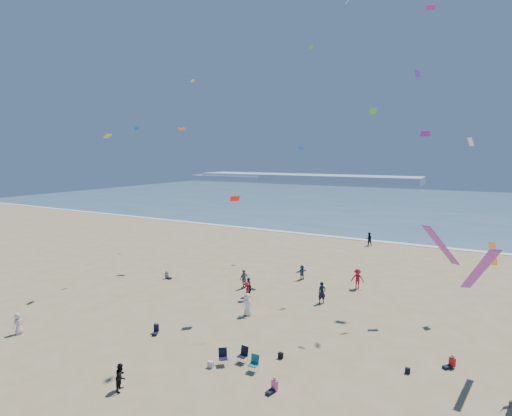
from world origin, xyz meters
The scene contains 12 objects.
ground centered at (0.00, 0.00, 0.00)m, with size 220.00×220.00×0.00m, color tan.
ocean centered at (0.00, 95.00, 0.03)m, with size 220.00×100.00×0.06m, color #476B84.
surf_line centered at (0.00, 45.00, 0.04)m, with size 220.00×1.20×0.08m, color white.
headland_far centered at (-60.00, 170.00, 1.60)m, with size 110.00×20.00×3.20m, color #7A8EA8.
headland_near centered at (-100.00, 165.00, 1.00)m, with size 40.00×14.00×2.00m, color #7A8EA8.
standing_flyers centered at (4.13, 14.52, 0.87)m, with size 35.06×52.45×1.95m.
seated_group centered at (1.07, 6.37, 0.42)m, with size 28.02×21.22×0.84m.
chair_cluster centered at (2.65, 4.72, 0.50)m, with size 2.72×1.55×1.00m.
white_tote centered at (1.17, 3.79, 0.20)m, with size 0.35×0.20×0.40m, color silver.
black_backpack centered at (4.43, 6.83, 0.19)m, with size 0.30×0.22×0.38m, color black.
navy_bag centered at (11.75, 8.86, 0.17)m, with size 0.28×0.18×0.34m, color black.
kites_aloft centered at (8.52, 13.19, 14.98)m, with size 43.65×38.11×29.20m.
Camera 1 is at (14.52, -14.79, 12.80)m, focal length 28.00 mm.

